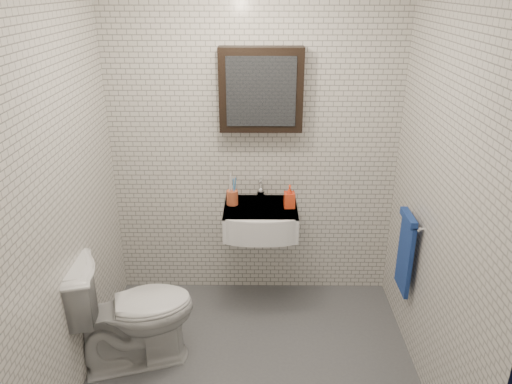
{
  "coord_description": "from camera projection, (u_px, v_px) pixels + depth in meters",
  "views": [
    {
      "loc": [
        0.04,
        -2.64,
        2.41
      ],
      "look_at": [
        0.02,
        0.45,
        1.11
      ],
      "focal_mm": 35.0,
      "sensor_mm": 36.0,
      "label": 1
    }
  ],
  "objects": [
    {
      "name": "washbasin",
      "position": [
        261.0,
        220.0,
        3.75
      ],
      "size": [
        0.55,
        0.5,
        0.2
      ],
      "color": "white",
      "rests_on": "room_shell"
    },
    {
      "name": "room_shell",
      "position": [
        252.0,
        164.0,
        2.8
      ],
      "size": [
        2.22,
        2.02,
        2.51
      ],
      "color": "silver",
      "rests_on": "ground"
    },
    {
      "name": "towel_rail",
      "position": [
        406.0,
        250.0,
        3.41
      ],
      "size": [
        0.09,
        0.3,
        0.58
      ],
      "color": "silver",
      "rests_on": "room_shell"
    },
    {
      "name": "mirror_cabinet",
      "position": [
        261.0,
        90.0,
        3.57
      ],
      "size": [
        0.6,
        0.15,
        0.6
      ],
      "color": "black",
      "rests_on": "room_shell"
    },
    {
      "name": "faucet",
      "position": [
        261.0,
        190.0,
        3.87
      ],
      "size": [
        0.06,
        0.2,
        0.15
      ],
      "color": "silver",
      "rests_on": "washbasin"
    },
    {
      "name": "toothbrush_cup",
      "position": [
        232.0,
        197.0,
        3.78
      ],
      "size": [
        0.11,
        0.11,
        0.24
      ],
      "rotation": [
        0.0,
        0.0,
        0.25
      ],
      "color": "#B64F2D",
      "rests_on": "washbasin"
    },
    {
      "name": "soap_bottle",
      "position": [
        289.0,
        196.0,
        3.71
      ],
      "size": [
        0.08,
        0.09,
        0.18
      ],
      "primitive_type": "imported",
      "rotation": [
        0.0,
        0.0,
        0.07
      ],
      "color": "orange",
      "rests_on": "washbasin"
    },
    {
      "name": "toilet",
      "position": [
        132.0,
        310.0,
        3.29
      ],
      "size": [
        0.9,
        0.67,
        0.82
      ],
      "primitive_type": "imported",
      "rotation": [
        0.0,
        0.0,
        1.86
      ],
      "color": "white",
      "rests_on": "ground"
    },
    {
      "name": "ground",
      "position": [
        253.0,
        368.0,
        3.37
      ],
      "size": [
        2.2,
        2.0,
        0.01
      ],
      "primitive_type": "cube",
      "color": "#505358",
      "rests_on": "ground"
    }
  ]
}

